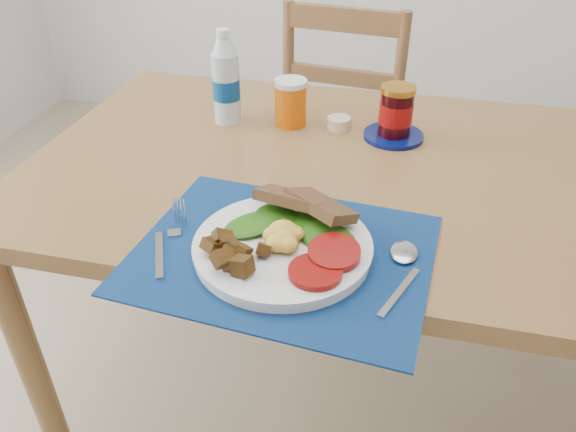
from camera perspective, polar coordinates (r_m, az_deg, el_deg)
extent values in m
cube|color=brown|center=(1.27, 5.68, 4.55)|extent=(1.40, 0.90, 0.04)
cylinder|color=brown|center=(1.45, -24.66, -13.54)|extent=(0.06, 0.06, 0.71)
cylinder|color=brown|center=(1.95, -12.02, 2.48)|extent=(0.06, 0.06, 0.71)
cylinder|color=brown|center=(1.86, 26.76, -2.50)|extent=(0.06, 0.06, 0.71)
cube|color=brown|center=(2.13, 6.43, 8.19)|extent=(0.47, 0.45, 0.04)
cylinder|color=brown|center=(2.35, 11.47, 4.12)|extent=(0.04, 0.04, 0.41)
cylinder|color=brown|center=(2.42, 2.98, 5.69)|extent=(0.04, 0.04, 0.41)
cylinder|color=brown|center=(2.06, 9.67, -0.31)|extent=(0.04, 0.04, 0.41)
cylinder|color=brown|center=(2.14, 0.13, 1.61)|extent=(0.04, 0.04, 0.41)
cube|color=brown|center=(1.80, 5.81, 19.25)|extent=(0.39, 0.08, 0.48)
cube|color=#041033|center=(0.98, -0.55, -3.80)|extent=(0.54, 0.44, 0.00)
cylinder|color=silver|center=(0.97, -0.55, -3.25)|extent=(0.31, 0.31, 0.02)
ellipsoid|color=gold|center=(0.95, -0.32, -2.17)|extent=(0.07, 0.07, 0.04)
cylinder|color=#98050B|center=(0.91, 3.77, -4.84)|extent=(0.09, 0.09, 0.01)
ellipsoid|color=#123907|center=(0.99, 0.66, -1.05)|extent=(0.16, 0.10, 0.02)
cube|color=brown|center=(1.01, 1.83, 1.42)|extent=(0.14, 0.11, 0.04)
cube|color=#B2B5BA|center=(0.99, -12.95, -3.84)|extent=(0.07, 0.12, 0.00)
cube|color=#B2B5BA|center=(1.06, -11.02, -1.04)|extent=(0.05, 0.07, 0.00)
cube|color=#B2B5BA|center=(0.91, 11.25, -7.59)|extent=(0.06, 0.13, 0.00)
ellipsoid|color=#B2B5BA|center=(0.99, 11.67, -3.73)|extent=(0.05, 0.07, 0.01)
cylinder|color=#ADBFCC|center=(1.43, -6.29, 12.74)|extent=(0.07, 0.07, 0.17)
cylinder|color=navy|center=(1.43, -6.29, 12.74)|extent=(0.07, 0.07, 0.05)
cone|color=#ADBFCC|center=(1.40, -6.57, 16.83)|extent=(0.06, 0.06, 0.04)
cylinder|color=white|center=(1.39, -6.65, 18.00)|extent=(0.03, 0.03, 0.02)
cylinder|color=#D15705|center=(1.42, 0.27, 11.33)|extent=(0.08, 0.08, 0.11)
cylinder|color=beige|center=(1.42, 5.19, 9.39)|extent=(0.06, 0.06, 0.03)
cylinder|color=#040E4F|center=(1.39, 10.64, 8.03)|extent=(0.14, 0.14, 0.01)
cylinder|color=black|center=(1.37, 10.89, 10.21)|extent=(0.08, 0.08, 0.11)
cylinder|color=maroon|center=(1.37, 10.90, 10.23)|extent=(0.08, 0.08, 0.05)
cylinder|color=#A86D1C|center=(1.35, 11.17, 12.52)|extent=(0.08, 0.08, 0.01)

